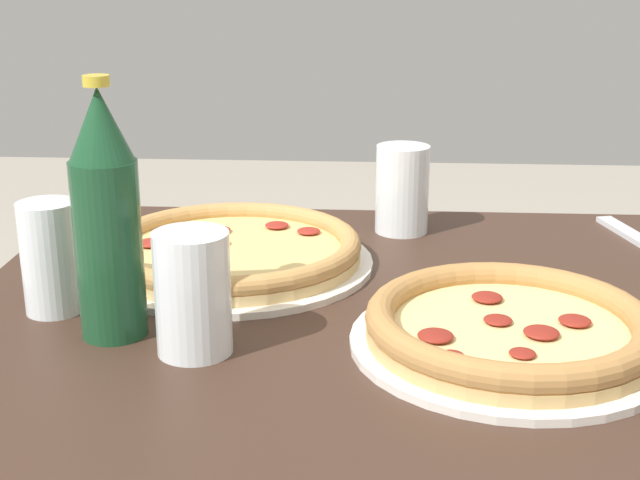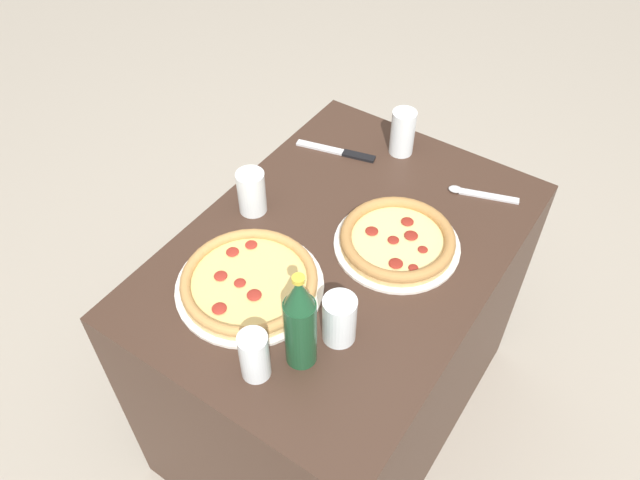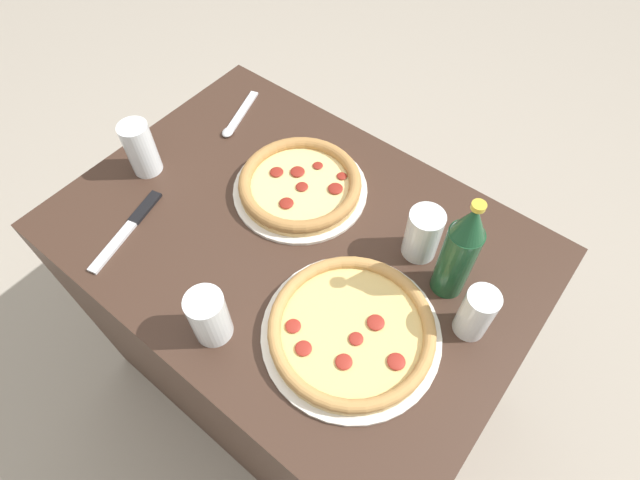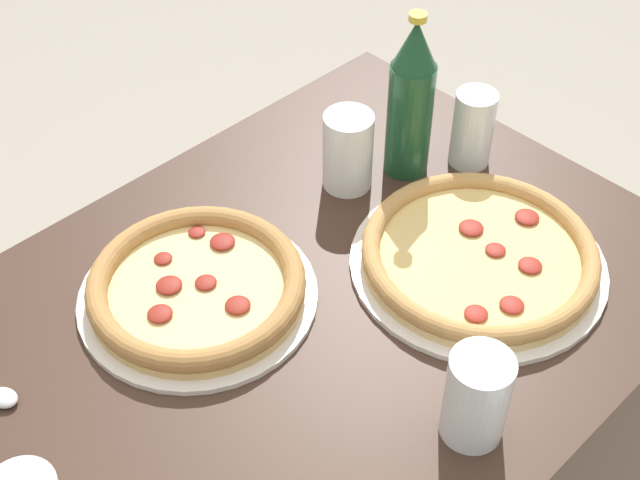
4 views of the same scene
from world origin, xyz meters
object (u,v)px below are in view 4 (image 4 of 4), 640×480
Objects in this scene: pizza_pepperoni at (197,287)px; beer_bottle at (411,100)px; glass_cola at (472,131)px; glass_lemonade at (476,399)px; pizza_veggie at (479,256)px; glass_orange_juice at (348,153)px.

pizza_pepperoni is 1.19× the size of beer_bottle.
beer_bottle is at bearing 145.43° from glass_cola.
glass_lemonade reaches higher than pizza_pepperoni.
pizza_veggie is at bearing -35.49° from pizza_pepperoni.
glass_lemonade is at bearing -143.51° from pizza_veggie.
glass_lemonade is at bearing -129.31° from beer_bottle.
glass_orange_juice is (0.20, 0.39, 0.00)m from glass_lemonade.
glass_lemonade and glass_orange_juice have the same top height.
glass_orange_juice is 0.46× the size of beer_bottle.
glass_cola is (0.37, 0.30, 0.00)m from glass_lemonade.
glass_lemonade is (0.09, -0.37, 0.03)m from pizza_pepperoni.
beer_bottle is at bearing 67.18° from pizza_veggie.
pizza_veggie is 2.87× the size of glass_lemonade.
pizza_veggie is at bearing 36.49° from glass_lemonade.
glass_orange_juice is (0.30, 0.03, 0.04)m from pizza_pepperoni.
pizza_veggie is 0.23m from glass_cola.
pizza_pepperoni is 2.59× the size of glass_lemonade.
glass_cola is at bearing -34.57° from beer_bottle.
pizza_pepperoni is at bearing 178.62° from beer_bottle.
glass_cola is at bearing 39.05° from glass_lemonade.
pizza_pepperoni is 2.57× the size of glass_cola.
pizza_pepperoni is at bearing 172.13° from glass_cola.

